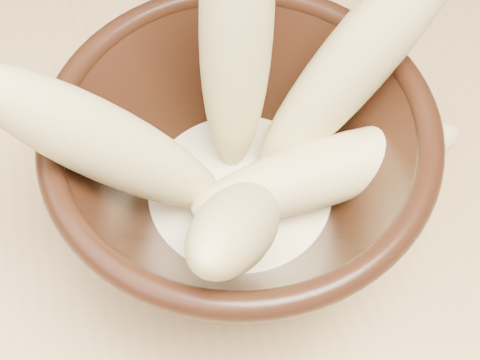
% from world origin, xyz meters
% --- Properties ---
extents(table, '(1.20, 0.80, 0.75)m').
position_xyz_m(table, '(0.00, 0.00, 0.67)').
color(table, tan).
rests_on(table, ground).
extents(bowl, '(0.23, 0.23, 0.13)m').
position_xyz_m(bowl, '(0.15, -0.01, 0.82)').
color(bowl, black).
rests_on(bowl, table).
extents(milk_puddle, '(0.13, 0.13, 0.02)m').
position_xyz_m(milk_puddle, '(0.15, -0.01, 0.79)').
color(milk_puddle, '#F0E3C1').
rests_on(milk_puddle, bowl).
extents(banana_upright, '(0.07, 0.10, 0.21)m').
position_xyz_m(banana_upright, '(0.15, 0.04, 0.90)').
color(banana_upright, tan).
rests_on(banana_upright, bowl).
extents(banana_left, '(0.15, 0.05, 0.18)m').
position_xyz_m(banana_left, '(0.07, -0.00, 0.87)').
color(banana_left, tan).
rests_on(banana_left, bowl).
extents(banana_right, '(0.16, 0.07, 0.19)m').
position_xyz_m(banana_right, '(0.22, 0.02, 0.88)').
color(banana_right, tan).
rests_on(banana_right, bowl).
extents(banana_across, '(0.18, 0.05, 0.06)m').
position_xyz_m(banana_across, '(0.20, -0.02, 0.83)').
color(banana_across, tan).
rests_on(banana_across, bowl).
extents(banana_front, '(0.10, 0.14, 0.14)m').
position_xyz_m(banana_front, '(0.13, -0.06, 0.86)').
color(banana_front, tan).
rests_on(banana_front, bowl).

